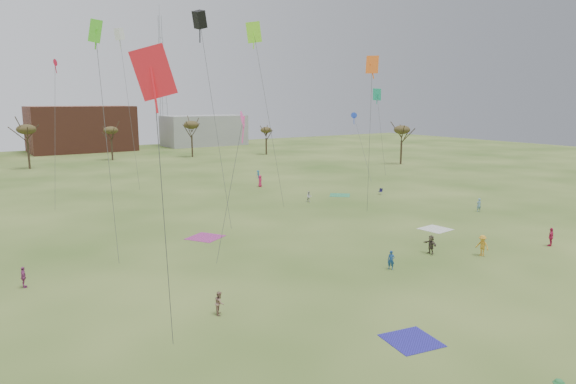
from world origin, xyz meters
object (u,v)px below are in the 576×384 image
spectator_fore_a (551,237)px  radio_tower (162,81)px  flyer_near_right (391,260)px  camp_chair_right (380,193)px

spectator_fore_a → radio_tower: 127.29m
flyer_near_right → camp_chair_right: flyer_near_right is taller
spectator_fore_a → camp_chair_right: size_ratio=2.06×
flyer_near_right → spectator_fore_a: 17.91m
spectator_fore_a → flyer_near_right: bearing=-23.0°
camp_chair_right → radio_tower: size_ratio=0.02×
spectator_fore_a → camp_chair_right: spectator_fore_a is taller
flyer_near_right → camp_chair_right: size_ratio=1.81×
flyer_near_right → radio_tower: size_ratio=0.04×
flyer_near_right → radio_tower: radio_tower is taller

